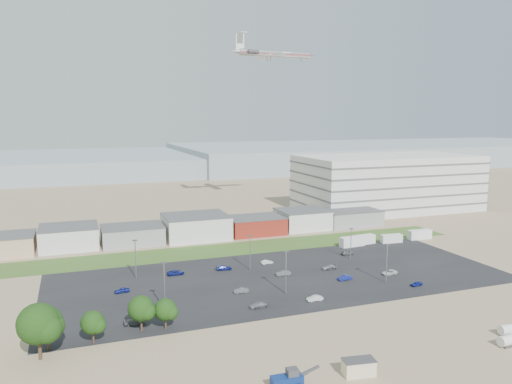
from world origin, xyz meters
name	(u,v)px	position (x,y,z in m)	size (l,w,h in m)	color
ground	(295,306)	(0.00, 0.00, 0.00)	(700.00, 700.00, 0.00)	#837253
parking_lot	(281,277)	(5.00, 20.00, 0.01)	(120.00, 50.00, 0.01)	black
grass_strip	(228,249)	(0.00, 52.00, 0.01)	(160.00, 16.00, 0.02)	#3A5A21
hills_backdrop	(182,163)	(40.00, 315.00, 4.50)	(700.00, 200.00, 9.00)	gray
building_row	(165,229)	(-17.00, 71.00, 4.00)	(170.00, 20.00, 8.00)	silver
parking_garage	(387,183)	(90.00, 95.00, 12.50)	(80.00, 40.00, 25.00)	silver
portable_shed	(359,367)	(-3.06, -31.50, 1.36)	(5.39, 2.80, 2.72)	beige
telehandler	(287,379)	(-15.98, -31.47, 1.67)	(8.03, 2.68, 3.35)	navy
storage_tank_nw	(509,329)	(32.68, -28.43, 1.17)	(3.90, 1.95, 2.34)	silver
storage_tank_sw	(508,340)	(28.64, -32.00, 1.16)	(3.86, 1.93, 2.32)	silver
box_trailer_a	(352,242)	(39.61, 41.52, 1.60)	(8.56, 2.67, 3.21)	silver
box_trailer_b	(364,240)	(44.82, 42.78, 1.53)	(8.16, 2.55, 3.06)	silver
box_trailer_c	(391,238)	(54.84, 41.33, 1.39)	(7.42, 2.32, 2.78)	silver
box_trailer_d	(419,234)	(67.13, 42.19, 1.60)	(8.54, 2.67, 3.20)	silver
tree_far_left	(38,328)	(-52.68, -7.50, 5.79)	(7.73, 7.73, 11.59)	black
tree_left	(47,326)	(-51.49, -3.80, 4.56)	(6.08, 6.08, 9.12)	black
tree_mid	(93,325)	(-43.64, -3.96, 3.57)	(4.76, 4.76, 7.13)	black
tree_right	(141,311)	(-34.42, -1.65, 4.14)	(5.52, 5.52, 8.28)	black
tree_near	(165,312)	(-29.73, -2.38, 3.58)	(4.78, 4.78, 7.16)	black
lightpole_front_l	(164,286)	(-28.12, 7.58, 5.47)	(1.29, 0.54, 10.95)	slate
lightpole_front_m	(286,272)	(1.11, 8.03, 5.29)	(1.24, 0.52, 10.57)	slate
lightpole_front_r	(387,263)	(28.62, 6.53, 5.10)	(1.20, 0.50, 10.21)	slate
lightpole_back_l	(136,260)	(-31.45, 31.87, 5.26)	(1.24, 0.52, 10.52)	slate
lightpole_back_m	(250,253)	(-0.63, 28.78, 4.95)	(1.17, 0.49, 9.91)	slate
lightpole_back_r	(351,244)	(31.10, 28.19, 4.76)	(1.12, 0.47, 9.52)	slate
airliner	(275,54)	(40.38, 111.34, 70.00)	(41.16, 28.06, 12.16)	silver
parked_car_0	(390,272)	(33.41, 11.77, 0.62)	(2.06, 4.47, 1.24)	silver
parked_car_1	(345,278)	(19.69, 11.96, 0.65)	(1.37, 3.93, 1.29)	navy
parked_car_2	(416,284)	(34.32, 1.68, 0.55)	(1.31, 3.25, 1.11)	navy
parked_car_3	(258,305)	(-8.28, 1.80, 0.62)	(1.74, 4.28, 1.24)	#A5A5AA
parked_car_4	(241,290)	(-8.79, 12.28, 0.60)	(1.28, 3.66, 1.20)	#595B5E
parked_car_5	(122,290)	(-35.99, 22.37, 0.62)	(1.46, 3.62, 1.23)	navy
parked_car_6	(224,268)	(-7.46, 31.33, 0.63)	(1.76, 4.34, 1.26)	navy
parked_car_7	(283,273)	(6.09, 21.05, 0.66)	(1.39, 4.00, 1.32)	#595B5E
parked_car_8	(347,253)	(32.83, 32.88, 0.65)	(1.54, 3.82, 1.30)	#595B5E
parked_car_9	(176,272)	(-20.99, 31.65, 0.65)	(2.15, 4.66, 1.30)	navy
parked_car_10	(135,322)	(-35.37, 1.87, 0.61)	(1.72, 4.23, 1.23)	#595B5E
parked_car_11	(267,262)	(5.95, 32.64, 0.57)	(1.21, 3.46, 1.14)	silver
parked_car_12	(329,267)	(20.33, 21.66, 0.64)	(1.79, 4.40, 1.28)	#A5A5AA
parked_car_13	(315,298)	(5.48, 1.23, 0.63)	(1.33, 3.82, 1.26)	silver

